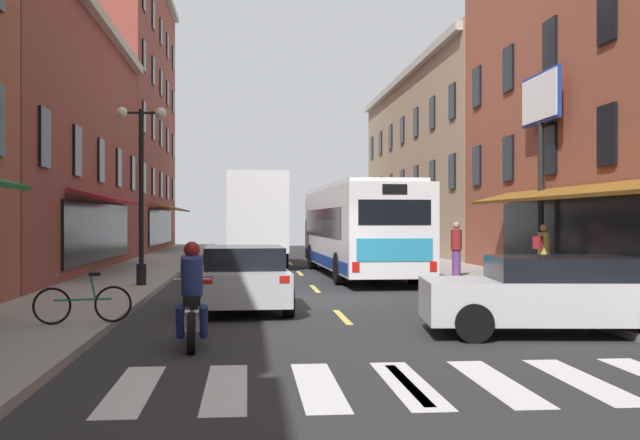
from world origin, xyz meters
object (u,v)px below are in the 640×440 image
(sedan_mid, at_px, (553,294))
(pedestrian_rear, at_px, (409,240))
(transit_bus, at_px, (358,229))
(pedestrian_mid, at_px, (456,248))
(billboard_sign, at_px, (541,122))
(box_truck, at_px, (257,220))
(sedan_near, at_px, (259,242))
(pedestrian_near, at_px, (544,252))
(motorcycle_rider, at_px, (192,302))
(street_lamp_twin, at_px, (141,186))
(bicycle_near, at_px, (83,303))
(sedan_far, at_px, (244,277))

(sedan_mid, bearing_deg, pedestrian_rear, 84.60)
(transit_bus, xyz_separation_m, sedan_mid, (1.40, -14.17, -0.98))
(transit_bus, xyz_separation_m, pedestrian_mid, (2.95, -2.26, -0.62))
(billboard_sign, height_order, pedestrian_rear, billboard_sign)
(transit_bus, bearing_deg, billboard_sign, -38.92)
(box_truck, relative_size, sedan_near, 1.62)
(sedan_near, relative_size, pedestrian_near, 2.57)
(motorcycle_rider, xyz_separation_m, street_lamp_twin, (-2.14, 10.06, 2.25))
(bicycle_near, bearing_deg, box_truck, 79.95)
(transit_bus, height_order, pedestrian_mid, transit_bus)
(box_truck, bearing_deg, bicycle_near, -100.05)
(bicycle_near, xyz_separation_m, pedestrian_near, (11.52, 7.54, 0.56))
(motorcycle_rider, distance_m, bicycle_near, 2.78)
(billboard_sign, relative_size, pedestrian_near, 3.67)
(sedan_mid, height_order, pedestrian_near, pedestrian_near)
(sedan_mid, bearing_deg, billboard_sign, 69.81)
(box_truck, height_order, sedan_near, box_truck)
(pedestrian_mid, xyz_separation_m, street_lamp_twin, (-9.86, -2.48, 1.89))
(bicycle_near, xyz_separation_m, street_lamp_twin, (-0.08, 8.20, 2.45))
(sedan_far, height_order, pedestrian_mid, pedestrian_mid)
(sedan_mid, bearing_deg, pedestrian_near, 69.47)
(billboard_sign, distance_m, pedestrian_rear, 12.52)
(transit_bus, xyz_separation_m, motorcycle_rider, (-4.77, -14.80, -0.98))
(billboard_sign, xyz_separation_m, street_lamp_twin, (-12.01, -0.63, -2.06))
(billboard_sign, xyz_separation_m, pedestrian_mid, (-2.15, 1.85, -3.95))
(sedan_near, relative_size, sedan_far, 0.98)
(transit_bus, relative_size, pedestrian_rear, 6.80)
(billboard_sign, bearing_deg, pedestrian_mid, 139.23)
(sedan_far, relative_size, pedestrian_near, 2.61)
(box_truck, bearing_deg, sedan_mid, -76.31)
(bicycle_near, relative_size, pedestrian_near, 0.97)
(pedestrian_rear, height_order, street_lamp_twin, street_lamp_twin)
(billboard_sign, distance_m, motorcycle_rider, 15.17)
(transit_bus, bearing_deg, sedan_far, -112.06)
(bicycle_near, distance_m, pedestrian_rear, 23.05)
(billboard_sign, height_order, pedestrian_mid, billboard_sign)
(billboard_sign, relative_size, motorcycle_rider, 3.08)
(bicycle_near, bearing_deg, transit_bus, 62.17)
(box_truck, height_order, pedestrian_rear, box_truck)
(sedan_near, xyz_separation_m, pedestrian_mid, (6.20, -19.80, 0.38))
(motorcycle_rider, relative_size, pedestrian_near, 1.19)
(pedestrian_rear, bearing_deg, billboard_sign, 66.80)
(pedestrian_near, bearing_deg, billboard_sign, 140.18)
(box_truck, height_order, street_lamp_twin, street_lamp_twin)
(sedan_far, relative_size, pedestrian_mid, 2.53)
(transit_bus, height_order, bicycle_near, transit_bus)
(billboard_sign, xyz_separation_m, sedan_near, (-8.35, 21.65, -4.32))
(box_truck, distance_m, pedestrian_rear, 7.23)
(box_truck, distance_m, street_lamp_twin, 11.24)
(box_truck, bearing_deg, sedan_far, -91.78)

